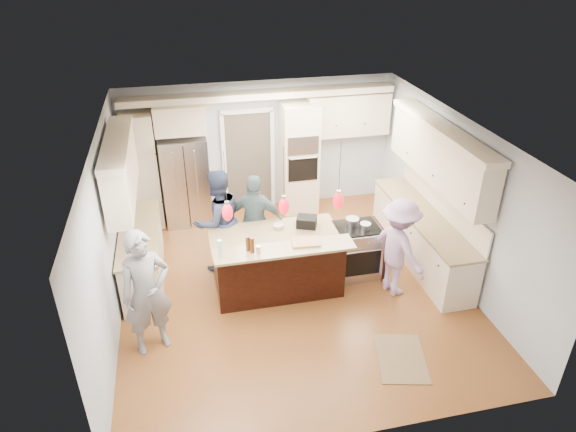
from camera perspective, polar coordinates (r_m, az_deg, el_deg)
name	(u,v)px	position (r m, az deg, el deg)	size (l,w,h in m)	color
ground_plane	(293,286)	(8.66, 0.51, -7.77)	(6.00, 6.00, 0.00)	brown
room_shell	(293,188)	(7.72, 0.57, 3.12)	(5.54, 6.04, 2.72)	#B2BCC6
refrigerator	(186,181)	(10.33, -11.25, 3.88)	(0.90, 0.70, 1.80)	#B7B7BC
oven_column	(299,158)	(10.52, 1.25, 6.41)	(0.72, 0.69, 2.30)	beige
back_upper_cabinets	(224,138)	(10.18, -7.14, 8.55)	(5.30, 0.61, 2.54)	beige
right_counter_run	(428,207)	(9.12, 15.25, 0.95)	(0.64, 3.10, 2.51)	beige
left_cabinets	(135,224)	(8.66, -16.68, -0.84)	(0.64, 2.30, 2.51)	beige
kitchen_island	(277,261)	(8.40, -1.23, -5.04)	(2.10, 1.46, 1.12)	black
island_range	(357,250)	(8.81, 7.69, -3.77)	(0.82, 0.71, 0.92)	#B7B7BC
pendant_lights	(284,206)	(7.23, -0.45, 1.11)	(1.75, 0.15, 1.03)	black
person_bar_end	(147,293)	(7.22, -15.44, -8.23)	(0.68, 0.45, 1.88)	slate
person_far_left	(218,221)	(8.74, -7.78, -0.54)	(0.89, 0.70, 1.84)	#293350
person_far_right	(256,221)	(8.83, -3.60, -0.53)	(0.99, 0.41, 1.68)	#4C656A
person_range_side	(398,248)	(8.28, 12.17, -3.46)	(1.08, 0.62, 1.67)	#B18EBF
floor_rug	(401,358)	(7.55, 12.47, -15.16)	(0.65, 0.95, 0.01)	olive
water_bottle	(220,249)	(7.32, -7.57, -3.67)	(0.07, 0.07, 0.29)	silver
beer_bottle_a	(250,243)	(7.48, -4.29, -2.98)	(0.06, 0.06, 0.23)	#41220B
beer_bottle_b	(252,245)	(7.40, -4.00, -3.25)	(0.06, 0.06, 0.25)	#41220B
beer_bottle_c	(248,244)	(7.45, -4.49, -3.09)	(0.06, 0.06, 0.24)	#41220B
drink_can	(259,250)	(7.41, -3.29, -3.76)	(0.06, 0.06, 0.12)	#B7B7BC
cutting_board	(305,242)	(7.67, 1.95, -2.90)	(0.41, 0.29, 0.03)	tan
pot_large	(352,222)	(8.56, 7.15, -0.63)	(0.22, 0.22, 0.13)	#B7B7BC
pot_small	(365,226)	(8.51, 8.59, -1.09)	(0.18, 0.18, 0.09)	#B7B7BC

